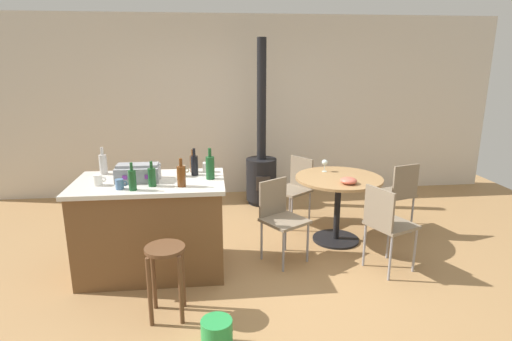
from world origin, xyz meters
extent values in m
plane|color=#A37A4C|center=(0.00, 0.00, 0.00)|extent=(8.80, 8.80, 0.00)
cube|color=beige|center=(0.00, 2.74, 1.35)|extent=(8.00, 0.10, 2.70)
cube|color=brown|center=(-1.05, 0.24, 0.45)|extent=(1.36, 0.78, 0.89)
cube|color=beige|center=(-1.05, 0.24, 0.91)|extent=(1.42, 0.84, 0.04)
cylinder|color=brown|center=(-0.72, -0.45, 0.29)|extent=(0.04, 0.04, 0.59)
cylinder|color=brown|center=(-0.96, -0.45, 0.29)|extent=(0.04, 0.04, 0.59)
cylinder|color=brown|center=(-0.96, -0.69, 0.29)|extent=(0.04, 0.04, 0.59)
cylinder|color=brown|center=(-0.72, -0.69, 0.29)|extent=(0.04, 0.04, 0.59)
cylinder|color=brown|center=(-0.84, -0.57, 0.60)|extent=(0.32, 0.32, 0.03)
cylinder|color=black|center=(0.98, 0.73, 0.01)|extent=(0.54, 0.54, 0.02)
cylinder|color=black|center=(0.98, 0.73, 0.37)|extent=(0.07, 0.07, 0.74)
cylinder|color=#A37A4C|center=(0.98, 0.73, 0.75)|extent=(0.98, 0.98, 0.03)
cube|color=#7F705B|center=(0.29, 0.29, 0.45)|extent=(0.55, 0.55, 0.03)
cube|color=#7F705B|center=(0.18, 0.45, 0.65)|extent=(0.32, 0.21, 0.40)
cylinder|color=gray|center=(0.34, 0.53, 0.22)|extent=(0.02, 0.02, 0.43)
cylinder|color=gray|center=(0.05, 0.34, 0.22)|extent=(0.02, 0.02, 0.43)
cylinder|color=gray|center=(0.23, 0.06, 0.22)|extent=(0.02, 0.02, 0.43)
cylinder|color=gray|center=(0.52, 0.24, 0.22)|extent=(0.02, 0.02, 0.43)
cube|color=#7F705B|center=(1.30, 0.00, 0.48)|extent=(0.53, 0.53, 0.03)
cube|color=#7F705B|center=(1.12, -0.07, 0.68)|extent=(0.17, 0.34, 0.40)
cylinder|color=gray|center=(1.07, 0.09, 0.23)|extent=(0.02, 0.02, 0.46)
cylinder|color=gray|center=(1.21, -0.22, 0.23)|extent=(0.02, 0.02, 0.46)
cylinder|color=gray|center=(1.52, -0.08, 0.23)|extent=(0.02, 0.02, 0.46)
cylinder|color=gray|center=(1.38, 0.23, 0.23)|extent=(0.02, 0.02, 0.46)
cube|color=#7F705B|center=(1.74, 0.96, 0.47)|extent=(0.50, 0.50, 0.03)
cube|color=#7F705B|center=(1.80, 0.78, 0.67)|extent=(0.35, 0.13, 0.40)
cylinder|color=gray|center=(1.63, 0.75, 0.23)|extent=(0.02, 0.02, 0.46)
cylinder|color=gray|center=(1.95, 0.85, 0.23)|extent=(0.02, 0.02, 0.46)
cylinder|color=gray|center=(1.86, 1.17, 0.23)|extent=(0.02, 0.02, 0.46)
cylinder|color=gray|center=(1.53, 1.08, 0.23)|extent=(0.02, 0.02, 0.46)
cube|color=#7F705B|center=(0.54, 1.30, 0.45)|extent=(0.56, 0.56, 0.03)
cube|color=#7F705B|center=(0.70, 1.42, 0.65)|extent=(0.24, 0.30, 0.40)
cylinder|color=gray|center=(0.78, 1.27, 0.22)|extent=(0.02, 0.02, 0.43)
cylinder|color=gray|center=(0.58, 1.54, 0.22)|extent=(0.02, 0.02, 0.43)
cylinder|color=gray|center=(0.31, 1.33, 0.22)|extent=(0.02, 0.02, 0.43)
cylinder|color=gray|center=(0.51, 1.06, 0.22)|extent=(0.02, 0.02, 0.43)
cylinder|color=black|center=(0.26, 2.13, 0.03)|extent=(0.37, 0.37, 0.06)
cylinder|color=black|center=(0.26, 2.13, 0.37)|extent=(0.44, 0.44, 0.61)
cube|color=#2D2826|center=(0.26, 1.91, 0.37)|extent=(0.20, 0.02, 0.20)
cylinder|color=black|center=(0.26, 2.13, 1.51)|extent=(0.13, 0.13, 1.67)
cube|color=gray|center=(-1.15, 0.26, 1.00)|extent=(0.40, 0.25, 0.14)
cube|color=gray|center=(-1.15, 0.26, 1.08)|extent=(0.38, 0.15, 0.02)
cube|color=purple|center=(-1.25, 0.13, 1.00)|extent=(0.04, 0.01, 0.04)
cube|color=purple|center=(-1.05, 0.13, 1.00)|extent=(0.04, 0.01, 0.04)
cylinder|color=#194C23|center=(-0.99, 0.06, 1.02)|extent=(0.07, 0.07, 0.17)
cylinder|color=#194C23|center=(-0.99, 0.06, 1.13)|extent=(0.03, 0.03, 0.07)
cylinder|color=black|center=(-0.62, 0.40, 1.03)|extent=(0.07, 0.07, 0.20)
cylinder|color=black|center=(-0.62, 0.40, 1.17)|extent=(0.03, 0.03, 0.08)
cylinder|color=#603314|center=(-0.72, 0.02, 1.03)|extent=(0.08, 0.08, 0.19)
cylinder|color=#603314|center=(-0.72, 0.02, 1.16)|extent=(0.03, 0.03, 0.07)
cylinder|color=#194C23|center=(-1.15, -0.05, 1.02)|extent=(0.07, 0.07, 0.18)
cylinder|color=#194C23|center=(-1.15, -0.05, 1.15)|extent=(0.03, 0.03, 0.07)
cylinder|color=#B7B2AD|center=(-1.53, 0.54, 1.03)|extent=(0.08, 0.08, 0.20)
cylinder|color=#B7B2AD|center=(-1.53, 0.54, 1.17)|extent=(0.03, 0.03, 0.08)
cylinder|color=#603314|center=(-0.64, 0.52, 1.02)|extent=(0.06, 0.06, 0.17)
cylinder|color=#603314|center=(-0.64, 0.52, 1.14)|extent=(0.02, 0.02, 0.07)
cylinder|color=#194C23|center=(-0.46, 0.24, 1.04)|extent=(0.08, 0.08, 0.22)
cylinder|color=#194C23|center=(-0.46, 0.24, 1.19)|extent=(0.03, 0.03, 0.09)
cylinder|color=tan|center=(-0.74, 0.36, 0.99)|extent=(0.08, 0.08, 0.11)
torus|color=tan|center=(-0.69, 0.36, 0.99)|extent=(0.05, 0.01, 0.05)
cylinder|color=white|center=(-1.49, 0.14, 0.98)|extent=(0.08, 0.08, 0.10)
torus|color=white|center=(-1.44, 0.14, 0.99)|extent=(0.05, 0.01, 0.05)
cylinder|color=white|center=(-0.50, 0.51, 0.98)|extent=(0.09, 0.09, 0.10)
torus|color=white|center=(-0.44, 0.51, 0.99)|extent=(0.05, 0.01, 0.05)
cylinder|color=#4C7099|center=(-1.27, 0.00, 0.98)|extent=(0.07, 0.07, 0.09)
torus|color=#4C7099|center=(-1.22, 0.00, 0.98)|extent=(0.05, 0.01, 0.05)
cylinder|color=silver|center=(0.88, 0.98, 0.77)|extent=(0.06, 0.06, 0.00)
cylinder|color=silver|center=(0.88, 0.98, 0.81)|extent=(0.01, 0.01, 0.08)
ellipsoid|color=silver|center=(0.88, 0.98, 0.88)|extent=(0.07, 0.07, 0.06)
ellipsoid|color=#DB6651|center=(1.00, 0.46, 0.80)|extent=(0.18, 0.18, 0.07)
cylinder|color=green|center=(-0.44, -1.03, 0.12)|extent=(0.23, 0.23, 0.24)
camera|label=1|loc=(-0.44, -3.65, 2.05)|focal=29.16mm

